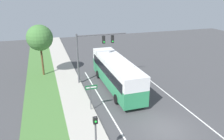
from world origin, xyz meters
TOP-DOWN VIEW (x-y plane):
  - ground_plane at (0.00, 0.00)m, footprint 80.00×80.00m
  - lane_divider_near at (-3.60, 0.00)m, footprint 0.14×30.00m
  - lane_divider_far at (3.60, 0.00)m, footprint 0.14×30.00m
  - bus at (-1.21, 8.86)m, footprint 2.66×11.57m
  - signal_gantry at (-3.18, 11.47)m, footprint 6.05×0.41m
  - pedestrian_signal at (-6.16, -1.47)m, footprint 0.28×0.34m
  - street_sign at (-5.05, 4.79)m, footprint 1.11×0.08m
  - roadside_tree at (-9.03, 15.58)m, footprint 3.26×3.26m

SIDE VIEW (x-z plane):
  - ground_plane at x=0.00m, z-range 0.00..0.00m
  - lane_divider_near at x=-3.60m, z-range 0.00..0.01m
  - lane_divider_far at x=3.60m, z-range 0.00..0.01m
  - street_sign at x=-5.05m, z-range 0.49..3.09m
  - bus at x=-1.21m, z-range 0.17..3.79m
  - pedestrian_signal at x=-6.16m, z-range 0.57..3.78m
  - signal_gantry at x=-3.18m, z-range 1.30..7.34m
  - roadside_tree at x=-9.03m, z-range 1.74..8.32m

